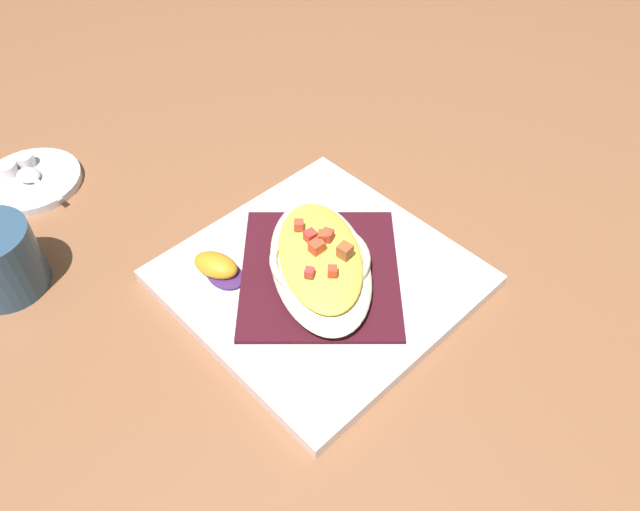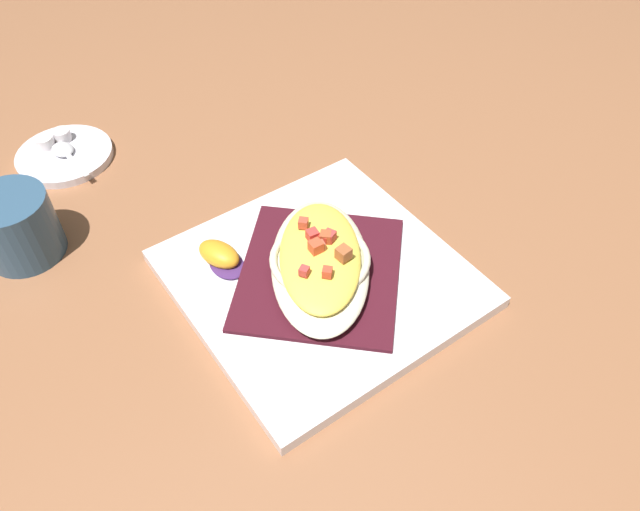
# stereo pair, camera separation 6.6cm
# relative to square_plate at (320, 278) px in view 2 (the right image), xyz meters

# --- Properties ---
(ground_plane) EXTENTS (2.60, 2.60, 0.00)m
(ground_plane) POSITION_rel_square_plate_xyz_m (0.00, 0.00, -0.01)
(ground_plane) COLOR #925D3E
(square_plate) EXTENTS (0.33, 0.33, 0.02)m
(square_plate) POSITION_rel_square_plate_xyz_m (0.00, 0.00, 0.00)
(square_plate) COLOR white
(square_plate) RESTS_ON ground_plane
(folded_napkin) EXTENTS (0.25, 0.26, 0.01)m
(folded_napkin) POSITION_rel_square_plate_xyz_m (0.00, 0.00, 0.01)
(folded_napkin) COLOR #41111D
(folded_napkin) RESTS_ON square_plate
(gratin_dish) EXTENTS (0.19, 0.23, 0.05)m
(gratin_dish) POSITION_rel_square_plate_xyz_m (-0.00, 0.00, 0.03)
(gratin_dish) COLOR beige
(gratin_dish) RESTS_ON folded_napkin
(orange_garnish) EXTENTS (0.05, 0.07, 0.02)m
(orange_garnish) POSITION_rel_square_plate_xyz_m (0.09, -0.07, 0.02)
(orange_garnish) COLOR #45265E
(orange_garnish) RESTS_ON square_plate
(coffee_mug) EXTENTS (0.12, 0.09, 0.08)m
(coffee_mug) POSITION_rel_square_plate_xyz_m (0.28, -0.21, 0.03)
(coffee_mug) COLOR #31516E
(coffee_mug) RESTS_ON ground_plane
(creamer_saucer) EXTENTS (0.13, 0.13, 0.01)m
(creamer_saucer) POSITION_rel_square_plate_xyz_m (0.20, -0.36, -0.00)
(creamer_saucer) COLOR white
(creamer_saucer) RESTS_ON ground_plane
(spoon) EXTENTS (0.04, 0.09, 0.01)m
(spoon) POSITION_rel_square_plate_xyz_m (0.20, -0.36, 0.01)
(spoon) COLOR silver
(spoon) RESTS_ON creamer_saucer
(creamer_cup_0) EXTENTS (0.02, 0.02, 0.02)m
(creamer_cup_0) POSITION_rel_square_plate_xyz_m (0.20, -0.39, 0.01)
(creamer_cup_0) COLOR white
(creamer_cup_0) RESTS_ON creamer_saucer
(creamer_cup_1) EXTENTS (0.02, 0.02, 0.02)m
(creamer_cup_1) POSITION_rel_square_plate_xyz_m (0.22, -0.39, 0.01)
(creamer_cup_1) COLOR white
(creamer_cup_1) RESTS_ON creamer_saucer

